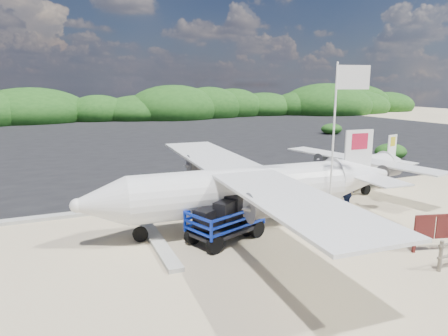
% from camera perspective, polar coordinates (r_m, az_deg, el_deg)
% --- Properties ---
extents(ground, '(160.00, 160.00, 0.00)m').
position_cam_1_polar(ground, '(16.00, 7.03, -8.94)').
color(ground, beige).
extents(asphalt_apron, '(90.00, 50.00, 0.04)m').
position_cam_1_polar(asphalt_apron, '(43.96, -12.74, 4.14)').
color(asphalt_apron, '#B2B2B2').
rests_on(asphalt_apron, ground).
extents(lagoon, '(9.00, 7.00, 0.40)m').
position_cam_1_polar(lagoon, '(15.58, -26.99, -10.79)').
color(lagoon, '#B2B2B2').
rests_on(lagoon, ground).
extents(vegetation_band, '(124.00, 8.00, 4.40)m').
position_cam_1_polar(vegetation_band, '(68.59, -16.48, 6.60)').
color(vegetation_band, '#B2B2B2').
rests_on(vegetation_band, ground).
extents(baggage_cart, '(3.43, 2.70, 1.50)m').
position_cam_1_polar(baggage_cart, '(15.02, 0.22, -10.27)').
color(baggage_cart, '#0B27AD').
rests_on(baggage_cart, ground).
extents(flagpole, '(1.38, 0.81, 6.45)m').
position_cam_1_polar(flagpole, '(16.26, 14.64, -8.90)').
color(flagpole, white).
rests_on(flagpole, ground).
extents(signboard, '(1.64, 0.56, 1.36)m').
position_cam_1_polar(signboard, '(15.84, 27.65, -10.49)').
color(signboard, '#5D1E1A').
rests_on(signboard, ground).
extents(crew_a, '(0.60, 0.46, 1.48)m').
position_cam_1_polar(crew_a, '(17.08, -4.61, -4.92)').
color(crew_a, navy).
rests_on(crew_a, ground).
extents(crew_b, '(0.88, 0.72, 1.69)m').
position_cam_1_polar(crew_b, '(19.24, -4.82, -2.68)').
color(crew_b, navy).
rests_on(crew_b, ground).
extents(crew_c, '(1.04, 0.64, 1.65)m').
position_cam_1_polar(crew_c, '(18.87, 17.20, -3.53)').
color(crew_c, navy).
rests_on(crew_c, ground).
extents(aircraft_large, '(16.66, 16.66, 4.77)m').
position_cam_1_polar(aircraft_large, '(43.66, 9.44, 4.22)').
color(aircraft_large, '#B2B2B2').
rests_on(aircraft_large, ground).
extents(aircraft_small, '(9.06, 9.06, 2.74)m').
position_cam_1_polar(aircraft_small, '(47.81, -28.44, 3.60)').
color(aircraft_small, '#B2B2B2').
rests_on(aircraft_small, ground).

